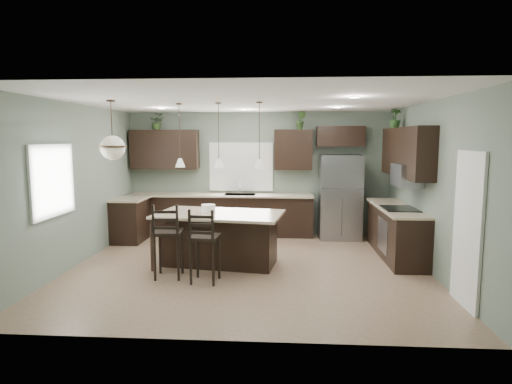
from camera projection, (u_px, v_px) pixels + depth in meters
The scene contains 32 objects.
ground at pixel (249, 266), 7.38m from camera, with size 6.00×6.00×0.00m, color #9E8466.
pantry_door at pixel (468, 230), 5.53m from camera, with size 0.04×0.82×2.04m, color white.
window_back at pixel (241, 167), 9.93m from camera, with size 1.35×0.02×1.00m, color white.
window_left at pixel (52, 181), 6.59m from camera, with size 0.02×1.10×1.00m, color white.
left_return_cabs at pixel (130, 220), 9.19m from camera, with size 0.60×0.90×0.90m, color black.
left_return_countertop at pixel (130, 199), 9.13m from camera, with size 0.66×0.96×0.04m, color beige.
back_lower_cabs at pixel (221, 215), 9.81m from camera, with size 4.20×0.60×0.90m, color black.
back_countertop at pixel (220, 195), 9.73m from camera, with size 4.20×0.66×0.04m, color beige.
sink_inset at pixel (240, 195), 9.70m from camera, with size 0.70×0.45×0.01m, color gray.
faucet at pixel (240, 188), 9.65m from camera, with size 0.02×0.02×0.28m, color silver.
back_upper_left at pixel (165, 150), 9.84m from camera, with size 1.55×0.34×0.90m, color black.
back_upper_right at pixel (293, 150), 9.65m from camera, with size 0.85×0.34×0.90m, color black.
fridge_header at pixel (340, 136), 9.54m from camera, with size 1.05×0.34×0.45m, color black.
right_lower_cabs at pixel (396, 232), 8.02m from camera, with size 0.60×2.35×0.90m, color black.
right_countertop at pixel (396, 208), 7.96m from camera, with size 0.66×2.35×0.04m, color beige.
cooktop at pixel (400, 209), 7.69m from camera, with size 0.58×0.75×0.02m, color black.
wall_oven_front at pixel (383, 235), 7.77m from camera, with size 0.01×0.72×0.60m, color gray.
right_upper_cabs at pixel (406, 152), 7.83m from camera, with size 0.34×2.35×0.90m, color black.
microwave at pixel (407, 175), 7.61m from camera, with size 0.40×0.75×0.40m, color gray.
refrigerator at pixel (340, 197), 9.41m from camera, with size 0.90×0.74×1.85m, color gray.
kitchen_island at pixel (220, 239), 7.41m from camera, with size 2.13×1.21×0.92m, color black.
serving_dish at pixel (208, 209), 7.38m from camera, with size 0.24×0.24×0.14m, color white.
bar_stool_left at pixel (168, 240), 6.74m from camera, with size 0.44×0.44×1.20m, color black.
bar_stool_center at pixel (205, 245), 6.51m from camera, with size 0.43×0.43×1.16m, color black.
pendant_left at pixel (180, 135), 7.33m from camera, with size 0.17×0.17×1.10m, color white, non-canonical shape.
pendant_center at pixel (219, 135), 7.19m from camera, with size 0.17×0.17×1.10m, color white, non-canonical shape.
pendant_right at pixel (259, 135), 7.04m from camera, with size 0.17×0.17×1.10m, color silver, non-canonical shape.
chandelier at pixel (112, 130), 6.75m from camera, with size 0.43×0.43×0.94m, color beige, non-canonical shape.
plant_back_left at pixel (157, 122), 9.74m from camera, with size 0.33×0.28×0.36m, color #304B21.
plant_back_right at pixel (301, 120), 9.53m from camera, with size 0.23×0.18×0.41m, color #355625.
plant_right_wall at pixel (395, 118), 8.51m from camera, with size 0.22×0.22×0.40m, color #295023.
room_shell at pixel (249, 168), 7.17m from camera, with size 6.00×6.00×6.00m.
Camera 1 is at (0.59, -7.15, 2.19)m, focal length 30.00 mm.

